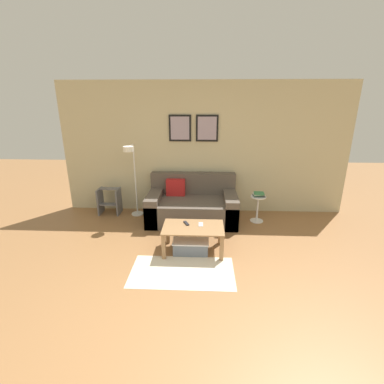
# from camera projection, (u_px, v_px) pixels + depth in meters

# --- Properties ---
(ground_plane) EXTENTS (16.00, 16.00, 0.00)m
(ground_plane) POSITION_uv_depth(u_px,v_px,m) (201.00, 332.00, 2.78)
(ground_plane) COLOR olive
(wall_back) EXTENTS (5.60, 0.09, 2.55)m
(wall_back) POSITION_uv_depth(u_px,v_px,m) (204.00, 149.00, 5.45)
(wall_back) COLOR #C6BC93
(wall_back) RESTS_ON ground_plane
(area_rug) EXTENTS (1.39, 0.76, 0.01)m
(area_rug) POSITION_uv_depth(u_px,v_px,m) (182.00, 272.00, 3.75)
(area_rug) COLOR beige
(area_rug) RESTS_ON ground_plane
(couch) EXTENTS (1.66, 0.98, 0.84)m
(couch) POSITION_uv_depth(u_px,v_px,m) (192.00, 205.00, 5.30)
(couch) COLOR brown
(couch) RESTS_ON ground_plane
(coffee_table) EXTENTS (0.91, 0.55, 0.41)m
(coffee_table) POSITION_uv_depth(u_px,v_px,m) (193.00, 231.00, 4.16)
(coffee_table) COLOR #997047
(coffee_table) RESTS_ON ground_plane
(storage_bin) EXTENTS (0.54, 0.43, 0.21)m
(storage_bin) POSITION_uv_depth(u_px,v_px,m) (191.00, 244.00, 4.25)
(storage_bin) COLOR slate
(storage_bin) RESTS_ON ground_plane
(floor_lamp) EXTENTS (0.24, 0.55, 1.43)m
(floor_lamp) POSITION_uv_depth(u_px,v_px,m) (132.00, 170.00, 5.13)
(floor_lamp) COLOR white
(floor_lamp) RESTS_ON ground_plane
(side_table) EXTENTS (0.29, 0.29, 0.50)m
(side_table) POSITION_uv_depth(u_px,v_px,m) (258.00, 206.00, 5.21)
(side_table) COLOR white
(side_table) RESTS_ON ground_plane
(book_stack) EXTENTS (0.23, 0.19, 0.07)m
(book_stack) POSITION_uv_depth(u_px,v_px,m) (259.00, 194.00, 5.14)
(book_stack) COLOR #4C4C51
(book_stack) RESTS_ON side_table
(remote_control) EXTENTS (0.10, 0.15, 0.02)m
(remote_control) POSITION_uv_depth(u_px,v_px,m) (186.00, 223.00, 4.23)
(remote_control) COLOR #232328
(remote_control) RESTS_ON coffee_table
(cell_phone) EXTENTS (0.07, 0.14, 0.01)m
(cell_phone) POSITION_uv_depth(u_px,v_px,m) (201.00, 224.00, 4.20)
(cell_phone) COLOR silver
(cell_phone) RESTS_ON coffee_table
(step_stool) EXTENTS (0.41, 0.32, 0.52)m
(step_stool) POSITION_uv_depth(u_px,v_px,m) (109.00, 200.00, 5.57)
(step_stool) COLOR slate
(step_stool) RESTS_ON ground_plane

